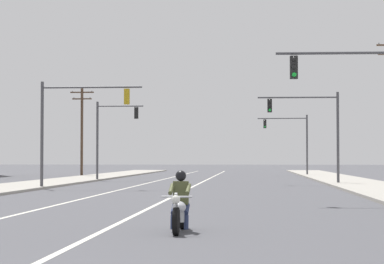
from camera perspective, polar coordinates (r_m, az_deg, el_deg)
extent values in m
cube|color=beige|center=(53.52, 0.68, -3.90)|extent=(0.16, 100.00, 0.01)
cube|color=beige|center=(53.89, -3.26, -3.88)|extent=(0.16, 100.00, 0.01)
cube|color=#9E998E|center=(48.94, 12.93, -3.94)|extent=(4.40, 110.00, 0.14)
cube|color=#9E998E|center=(50.35, -11.51, -3.90)|extent=(4.40, 110.00, 0.14)
cylinder|color=black|center=(17.01, -1.22, -6.84)|extent=(0.13, 0.64, 0.64)
cylinder|color=black|center=(18.54, -0.69, -6.44)|extent=(0.13, 0.64, 0.64)
cylinder|color=silver|center=(17.08, -1.19, -5.76)|extent=(0.07, 0.33, 0.68)
sphere|color=white|center=(16.92, -1.24, -5.17)|extent=(0.20, 0.20, 0.20)
cylinder|color=silver|center=(17.12, -1.17, -4.97)|extent=(0.70, 0.05, 0.04)
ellipsoid|color=#B7BABF|center=(17.64, -0.99, -5.76)|extent=(0.33, 0.56, 0.28)
cube|color=silver|center=(17.77, -0.95, -6.47)|extent=(0.25, 0.44, 0.24)
cube|color=black|center=(18.08, -0.84, -5.86)|extent=(0.29, 0.52, 0.12)
cube|color=#B7BABF|center=(18.47, -0.71, -5.53)|extent=(0.20, 0.36, 0.08)
cylinder|color=silver|center=(18.19, -1.25, -6.59)|extent=(0.09, 0.55, 0.08)
cube|color=#4C512D|center=(18.01, -0.85, -4.66)|extent=(0.36, 0.24, 0.56)
sphere|color=black|center=(17.98, -0.86, -3.36)|extent=(0.26, 0.26, 0.26)
cylinder|color=navy|center=(17.88, -0.45, -5.90)|extent=(0.15, 0.44, 0.30)
cylinder|color=navy|center=(17.73, -0.44, -6.91)|extent=(0.11, 0.16, 0.35)
cylinder|color=#4C512D|center=(17.73, -0.29, -4.38)|extent=(0.11, 0.52, 0.27)
cylinder|color=navy|center=(17.91, -1.35, -5.89)|extent=(0.15, 0.44, 0.30)
cylinder|color=navy|center=(17.76, -1.48, -6.90)|extent=(0.11, 0.16, 0.35)
cylinder|color=#4C512D|center=(17.77, -1.58, -4.37)|extent=(0.11, 0.52, 0.27)
cylinder|color=#47474C|center=(29.74, 10.93, 5.94)|extent=(4.67, 0.24, 0.11)
cube|color=black|center=(29.48, 7.78, 4.91)|extent=(0.31, 0.25, 0.90)
sphere|color=black|center=(29.36, 7.80, 5.53)|extent=(0.18, 0.18, 0.18)
sphere|color=black|center=(29.33, 7.81, 4.95)|extent=(0.18, 0.18, 0.18)
sphere|color=green|center=(29.29, 7.81, 4.36)|extent=(0.18, 0.18, 0.18)
cylinder|color=#47474C|center=(44.01, -11.38, -0.23)|extent=(0.18, 0.18, 6.20)
cylinder|color=#47474C|center=(43.47, -7.65, 3.40)|extent=(5.83, 0.12, 0.11)
cube|color=#B79319|center=(43.04, -5.00, 2.71)|extent=(0.30, 0.24, 0.90)
sphere|color=black|center=(43.22, -4.96, 3.09)|extent=(0.18, 0.18, 0.18)
sphere|color=black|center=(43.19, -4.96, 2.69)|extent=(0.18, 0.18, 0.18)
sphere|color=green|center=(43.17, -4.97, 2.30)|extent=(0.18, 0.18, 0.18)
cylinder|color=#47474C|center=(50.84, 11.08, -0.47)|extent=(0.18, 0.18, 6.20)
cylinder|color=#47474C|center=(50.69, 8.06, 2.63)|extent=(5.35, 0.23, 0.11)
cube|color=black|center=(50.52, 5.95, 2.01)|extent=(0.31, 0.25, 0.90)
sphere|color=black|center=(50.39, 5.96, 2.36)|extent=(0.18, 0.18, 0.18)
sphere|color=black|center=(50.37, 5.96, 2.02)|extent=(0.18, 0.18, 0.18)
sphere|color=green|center=(50.35, 5.96, 1.68)|extent=(0.18, 0.18, 0.18)
cylinder|color=#47474C|center=(58.86, -7.24, -0.70)|extent=(0.18, 0.18, 6.20)
cylinder|color=#47474C|center=(58.69, -5.49, 1.99)|extent=(3.61, 0.20, 0.11)
cube|color=black|center=(58.48, -4.27, 1.46)|extent=(0.31, 0.25, 0.90)
sphere|color=black|center=(58.66, -4.25, 1.74)|extent=(0.18, 0.18, 0.18)
sphere|color=black|center=(58.64, -4.25, 1.45)|extent=(0.18, 0.18, 0.18)
sphere|color=green|center=(58.62, -4.25, 1.16)|extent=(0.18, 0.18, 0.18)
cylinder|color=#47474C|center=(76.84, 8.78, -1.00)|extent=(0.18, 0.18, 6.20)
cylinder|color=#47474C|center=(76.90, 6.90, 1.04)|extent=(5.02, 0.33, 0.11)
cube|color=black|center=(76.90, 5.59, 0.63)|extent=(0.31, 0.25, 0.90)
sphere|color=black|center=(76.76, 5.59, 0.86)|extent=(0.18, 0.18, 0.18)
sphere|color=black|center=(76.74, 5.59, 0.63)|extent=(0.18, 0.18, 0.18)
sphere|color=green|center=(76.73, 5.59, 0.41)|extent=(0.18, 0.18, 0.18)
cylinder|color=slate|center=(55.56, 14.08, 6.56)|extent=(0.08, 0.08, 0.12)
cylinder|color=slate|center=(55.48, 14.16, 5.89)|extent=(0.08, 0.08, 0.12)
cylinder|color=#4C3828|center=(74.62, -8.41, -0.01)|extent=(0.26, 0.26, 8.70)
cube|color=#4C3828|center=(74.87, -8.39, 3.02)|extent=(2.34, 0.12, 0.12)
cylinder|color=slate|center=(75.10, -9.13, 3.08)|extent=(0.08, 0.08, 0.12)
cylinder|color=slate|center=(74.66, -7.66, 3.10)|extent=(0.08, 0.08, 0.12)
cube|color=#4C3828|center=(74.81, -8.40, 2.52)|extent=(1.94, 0.12, 0.12)
cylinder|color=slate|center=(75.01, -9.00, 2.59)|extent=(0.08, 0.08, 0.12)
cylinder|color=slate|center=(74.64, -7.78, 2.60)|extent=(0.08, 0.08, 0.12)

